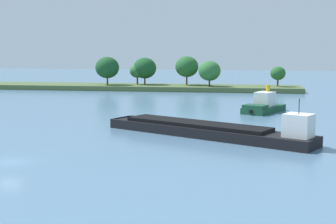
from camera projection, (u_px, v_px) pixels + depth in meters
name	position (u px, v px, depth m)	size (l,w,h in m)	color
ground_plane	(10.00, 162.00, 52.83)	(400.00, 400.00, 0.00)	slate
treeline_island	(150.00, 79.00, 138.36)	(87.30, 12.40, 9.18)	#4C6038
tugboat	(263.00, 106.00, 91.90)	(8.50, 11.31, 4.90)	#19472D
cargo_barge	(210.00, 130.00, 67.22)	(29.18, 18.42, 5.92)	black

